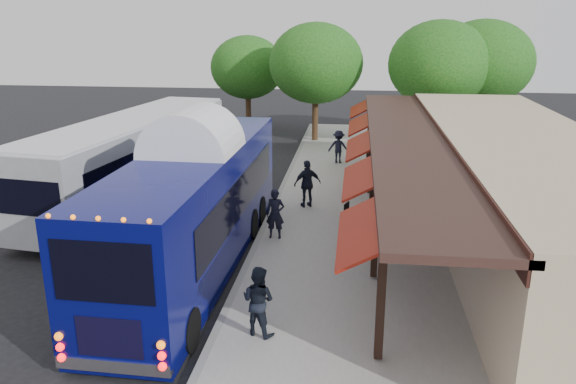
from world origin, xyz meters
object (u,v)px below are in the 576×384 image
at_px(city_bus, 133,156).
at_px(ped_b, 258,301).
at_px(ped_c, 307,184).
at_px(sign_board, 346,213).
at_px(ped_d, 339,147).
at_px(coach_bus, 196,201).
at_px(ped_a, 275,214).

xyz_separation_m(city_bus, ped_b, (6.74, -9.64, -0.90)).
distance_m(ped_c, sign_board, 3.08).
bearing_deg(ped_b, city_bus, -32.83).
distance_m(city_bus, ped_d, 10.52).
xyz_separation_m(city_bus, sign_board, (8.60, -2.97, -1.01)).
bearing_deg(ped_c, coach_bus, 38.42).
relative_size(ped_c, ped_d, 1.11).
relative_size(city_bus, ped_d, 7.83).
bearing_deg(ped_d, city_bus, 49.48).
bearing_deg(ped_d, coach_bus, 82.54).
xyz_separation_m(ped_d, sign_board, (0.61, -9.74, -0.10)).
bearing_deg(ped_c, ped_b, 63.74).
bearing_deg(ped_d, ped_a, 89.90).
bearing_deg(sign_board, city_bus, 178.31).
distance_m(ped_a, ped_b, 5.96).
height_order(ped_d, sign_board, ped_d).
distance_m(coach_bus, ped_b, 4.70).
bearing_deg(ped_a, ped_c, 77.52).
relative_size(ped_c, sign_board, 1.71).
distance_m(coach_bus, ped_c, 6.24).
bearing_deg(coach_bus, ped_d, 74.65).
bearing_deg(city_bus, coach_bus, -46.37).
bearing_deg(ped_d, ped_c, 91.58).
relative_size(ped_a, ped_d, 1.01).
bearing_deg(ped_a, city_bus, 149.84).
bearing_deg(ped_b, ped_c, -69.66).
height_order(city_bus, ped_c, city_bus).
xyz_separation_m(coach_bus, sign_board, (4.37, 2.84, -1.16)).
bearing_deg(ped_b, ped_a, -63.36).
bearing_deg(coach_bus, city_bus, 127.40).
height_order(ped_c, ped_d, ped_c).
xyz_separation_m(coach_bus, ped_b, (2.51, -3.84, -1.05)).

